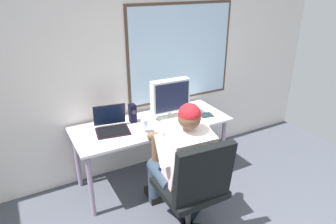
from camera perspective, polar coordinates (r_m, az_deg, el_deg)
name	(u,v)px	position (r m, az deg, el deg)	size (l,w,h in m)	color
wall_rear	(129,66)	(3.38, -7.42, 8.58)	(5.37, 0.08, 2.51)	silver
desk	(152,129)	(3.29, -3.04, -3.24)	(1.69, 0.67, 0.72)	#95849E
office_chair	(196,184)	(2.62, 5.27, -13.27)	(0.54, 0.58, 0.99)	black
person_seated	(182,159)	(2.76, 2.59, -8.87)	(0.55, 0.78, 1.23)	#2E3E50
crt_monitor	(170,97)	(3.28, 0.42, 2.82)	(0.43, 0.24, 0.44)	beige
laptop	(111,124)	(3.14, -10.65, -2.17)	(0.37, 0.35, 0.25)	black
wine_glass	(144,123)	(3.03, -4.45, -2.17)	(0.07, 0.07, 0.14)	silver
desk_speaker	(133,113)	(3.26, -6.69, -0.24)	(0.07, 0.09, 0.20)	black
cd_case	(206,115)	(3.45, 7.21, -0.57)	(0.16, 0.15, 0.01)	#1B2829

